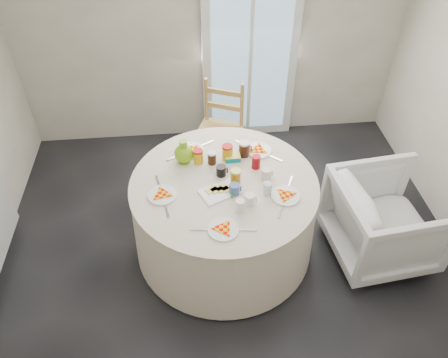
{
  "coord_description": "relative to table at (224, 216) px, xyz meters",
  "views": [
    {
      "loc": [
        -0.29,
        -2.23,
        3.08
      ],
      "look_at": [
        -0.04,
        0.26,
        0.8
      ],
      "focal_mm": 35.0,
      "sensor_mm": 36.0,
      "label": 1
    }
  ],
  "objects": [
    {
      "name": "place_settings",
      "position": [
        -0.0,
        -0.0,
        0.4
      ],
      "size": [
        1.51,
        1.51,
        0.02
      ],
      "primitive_type": null,
      "rotation": [
        0.0,
        0.0,
        0.31
      ],
      "color": "white",
      "rests_on": "table"
    },
    {
      "name": "armchair",
      "position": [
        1.33,
        -0.18,
        0.02
      ],
      "size": [
        0.84,
        0.89,
        0.84
      ],
      "primitive_type": "imported",
      "rotation": [
        0.0,
        0.0,
        1.68
      ],
      "color": "silver",
      "rests_on": "floor"
    },
    {
      "name": "table",
      "position": [
        0.0,
        0.0,
        0.0
      ],
      "size": [
        1.53,
        1.53,
        0.77
      ],
      "primitive_type": "cylinder",
      "color": "beige",
      "rests_on": "floor"
    },
    {
      "name": "green_pitcher",
      "position": [
        -0.3,
        0.29,
        0.49
      ],
      "size": [
        0.17,
        0.17,
        0.2
      ],
      "primitive_type": null,
      "rotation": [
        0.0,
        0.0,
        -0.06
      ],
      "color": "#6FA915",
      "rests_on": "table"
    },
    {
      "name": "wooden_chair",
      "position": [
        0.05,
        1.06,
        0.09
      ],
      "size": [
        0.55,
        0.54,
        0.96
      ],
      "primitive_type": null,
      "rotation": [
        0.0,
        0.0,
        -0.39
      ],
      "color": "#A58648",
      "rests_on": "floor"
    },
    {
      "name": "floor",
      "position": [
        0.04,
        -0.26,
        -0.38
      ],
      "size": [
        4.0,
        4.0,
        0.0
      ],
      "primitive_type": "plane",
      "color": "black",
      "rests_on": "ground"
    },
    {
      "name": "cheese_platter",
      "position": [
        -0.04,
        -0.11,
        0.4
      ],
      "size": [
        0.35,
        0.29,
        0.04
      ],
      "primitive_type": null,
      "rotation": [
        0.0,
        0.0,
        0.43
      ],
      "color": "white",
      "rests_on": "table"
    },
    {
      "name": "wall_back",
      "position": [
        0.04,
        1.74,
        0.93
      ],
      "size": [
        4.0,
        0.02,
        2.6
      ],
      "primitive_type": "cube",
      "color": "#BCB5A3",
      "rests_on": "floor"
    },
    {
      "name": "mugs_glasses",
      "position": [
        0.17,
        -0.03,
        0.44
      ],
      "size": [
        0.76,
        0.76,
        0.11
      ],
      "primitive_type": null,
      "rotation": [
        0.0,
        0.0,
        0.36
      ],
      "color": "gray",
      "rests_on": "table"
    },
    {
      "name": "butter_tub",
      "position": [
        0.1,
        0.27,
        0.41
      ],
      "size": [
        0.13,
        0.09,
        0.05
      ],
      "primitive_type": "cube",
      "rotation": [
        0.0,
        0.0,
        0.03
      ],
      "color": "#007F8A",
      "rests_on": "table"
    },
    {
      "name": "jar_cluster",
      "position": [
        0.03,
        0.21,
        0.45
      ],
      "size": [
        0.59,
        0.45,
        0.15
      ],
      "primitive_type": null,
      "rotation": [
        0.0,
        0.0,
        0.41
      ],
      "color": "brown",
      "rests_on": "table"
    },
    {
      "name": "glass_door",
      "position": [
        0.44,
        1.69,
        0.68
      ],
      "size": [
        1.0,
        0.08,
        2.1
      ],
      "primitive_type": "cube",
      "color": "silver",
      "rests_on": "floor"
    }
  ]
}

